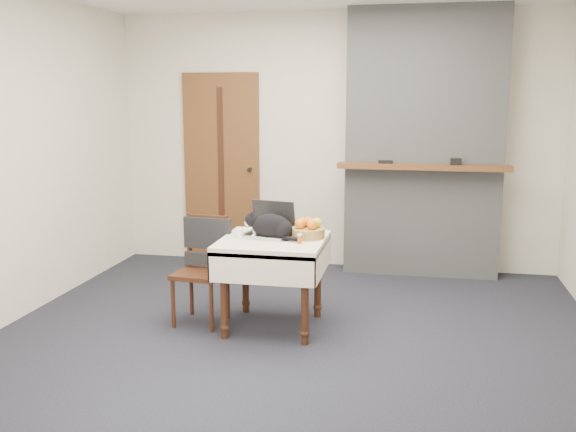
# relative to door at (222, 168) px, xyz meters

# --- Properties ---
(ground) EXTENTS (4.50, 4.50, 0.00)m
(ground) POSITION_rel_door_xyz_m (1.20, -1.97, -1.00)
(ground) COLOR black
(ground) RESTS_ON ground
(room_shell) EXTENTS (4.52, 4.01, 2.61)m
(room_shell) POSITION_rel_door_xyz_m (1.20, -1.51, 0.76)
(room_shell) COLOR beige
(room_shell) RESTS_ON ground
(door) EXTENTS (0.82, 0.10, 2.00)m
(door) POSITION_rel_door_xyz_m (0.00, 0.00, 0.00)
(door) COLOR brown
(door) RESTS_ON ground
(chimney) EXTENTS (1.62, 0.48, 2.60)m
(chimney) POSITION_rel_door_xyz_m (2.10, -0.13, 0.30)
(chimney) COLOR gray
(chimney) RESTS_ON ground
(side_table) EXTENTS (0.78, 0.78, 0.70)m
(side_table) POSITION_rel_door_xyz_m (1.00, -1.93, -0.41)
(side_table) COLOR #34190E
(side_table) RESTS_ON ground
(laptop) EXTENTS (0.40, 0.36, 0.26)m
(laptop) POSITION_rel_door_xyz_m (0.94, -1.81, -0.24)
(laptop) COLOR #B7B7BC
(laptop) RESTS_ON side_table
(cat) EXTENTS (0.44, 0.20, 0.21)m
(cat) POSITION_rel_door_xyz_m (0.99, -1.93, -0.21)
(cat) COLOR black
(cat) RESTS_ON side_table
(cream_jar) EXTENTS (0.06, 0.06, 0.07)m
(cream_jar) POSITION_rel_door_xyz_m (0.74, -1.96, -0.26)
(cream_jar) COLOR white
(cream_jar) RESTS_ON side_table
(pill_bottle) EXTENTS (0.04, 0.04, 0.07)m
(pill_bottle) POSITION_rel_door_xyz_m (1.22, -2.06, -0.26)
(pill_bottle) COLOR #A44414
(pill_bottle) RESTS_ON side_table
(fruit_basket) EXTENTS (0.26, 0.26, 0.15)m
(fruit_basket) POSITION_rel_door_xyz_m (1.25, -1.84, -0.24)
(fruit_basket) COLOR #AD8645
(fruit_basket) RESTS_ON side_table
(desk_clutter) EXTENTS (0.13, 0.10, 0.01)m
(desk_clutter) POSITION_rel_door_xyz_m (1.18, -1.87, -0.30)
(desk_clutter) COLOR black
(desk_clutter) RESTS_ON side_table
(chair) EXTENTS (0.42, 0.41, 0.84)m
(chair) POSITION_rel_door_xyz_m (0.43, -1.87, -0.46)
(chair) COLOR #34190E
(chair) RESTS_ON ground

